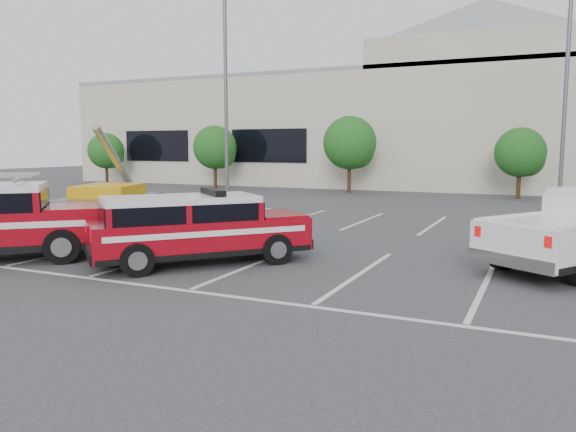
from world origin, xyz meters
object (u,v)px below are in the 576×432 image
Objects in this scene: tree_far_left at (107,152)px; fire_chief_suv at (196,233)px; light_pole_left at (226,100)px; utility_rig at (105,211)px; tree_mid_right at (522,154)px; light_pole_mid at (565,95)px; tree_left at (216,149)px; convention_building at (458,123)px; tree_mid_left at (351,145)px.

fire_chief_suv is at bearing -43.75° from tree_far_left.
utility_rig is (0.88, -9.48, -4.46)m from light_pole_left.
light_pole_left is (-13.09, -10.05, 2.68)m from tree_mid_right.
light_pole_mid is 20.02m from utility_rig.
tree_left is at bearing 124.52° from light_pole_left.
tree_mid_right is 16.72m from light_pole_left.
tree_far_left is at bearing 177.92° from fire_chief_suv.
convention_building is at bearing 33.05° from tree_left.
fire_chief_suv is at bearing -81.05° from tree_mid_left.
convention_building is 11.19m from tree_mid_left.
light_pole_left is (-3.09, -10.05, 2.14)m from tree_mid_left.
light_pole_mid is (15.00, 4.00, 0.00)m from light_pole_left.
light_pole_left is (6.91, -10.05, 2.41)m from tree_left.
tree_far_left is (-25.09, -9.82, -2.22)m from convention_building.
tree_left is 0.88× the size of utility_rig.
light_pole_left is 10.51m from utility_rig.
convention_building is at bearing 128.95° from fire_chief_suv.
light_pole_mid reaches higher than utility_rig.
utility_rig is at bearing -68.25° from tree_left.
tree_mid_left is at bearing 0.00° from tree_left.
tree_mid_left is at bearing 72.90° from light_pole_left.
light_pole_mid is (31.91, -6.05, 2.68)m from tree_far_left.
tree_far_left is 0.82× the size of tree_mid_left.
light_pole_mid reaches higher than tree_left.
light_pole_mid is 1.97× the size of fire_chief_suv.
tree_mid_left reaches higher than tree_left.
light_pole_mid is (1.91, -6.05, 2.68)m from tree_mid_right.
fire_chief_suv is at bearing -105.97° from tree_mid_right.
tree_mid_left reaches higher than tree_mid_right.
utility_rig is at bearing -47.66° from tree_far_left.
light_pole_mid is at bearing -15.43° from tree_left.
fire_chief_suv is at bearing -92.73° from convention_building.
tree_far_left is 0.79× the size of utility_rig.
convention_building is 5.86× the size of light_pole_left.
fire_chief_suv is (13.55, -22.54, -2.01)m from tree_left.
light_pole_mid is at bearing -10.73° from tree_far_left.
convention_building reaches higher than tree_mid_left.
fire_chief_suv is (23.55, -22.54, -1.75)m from tree_far_left.
light_pole_left reaches higher than utility_rig.
fire_chief_suv is 6.51m from utility_rig.
fire_chief_suv is at bearing -62.02° from light_pole_left.
convention_building is at bearing 55.55° from utility_rig.
light_pole_mid reaches higher than fire_chief_suv.
utility_rig reaches higher than fire_chief_suv.
tree_far_left is 19.85m from light_pole_left.
tree_far_left reaches higher than utility_rig.
tree_mid_right is 23.09m from utility_rig.
light_pole_left is (16.91, -10.05, 2.68)m from tree_far_left.
light_pole_mid is (6.82, -15.86, 0.47)m from convention_building.
light_pole_mid is (11.91, -6.05, 2.14)m from tree_mid_left.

